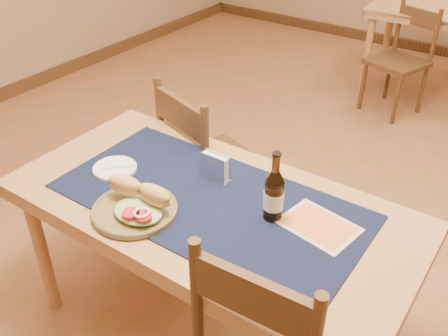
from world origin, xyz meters
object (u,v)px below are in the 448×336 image
Objects in this scene: main_table at (209,218)px; chair_main_far at (209,165)px; beer_bottle at (274,195)px; napkin_holder at (215,167)px; sandwich_plate at (137,205)px.

main_table is 1.65× the size of chair_main_far.
beer_bottle is (0.63, -0.45, 0.35)m from chair_main_far.
napkin_holder is at bearing 165.62° from beer_bottle.
chair_main_far is 0.85m from beer_bottle.
main_table is at bearing -53.19° from chair_main_far.
napkin_holder is at bearing -50.33° from chair_main_far.
sandwich_plate is 2.43× the size of napkin_holder.
sandwich_plate reaches higher than napkin_holder.
napkin_holder is (0.10, 0.35, 0.02)m from sandwich_plate.
beer_bottle is at bearing 32.03° from sandwich_plate.
main_table is 5.79× the size of beer_bottle.
napkin_holder is at bearing 117.57° from main_table.
main_table is at bearing -168.59° from beer_bottle.
beer_bottle is at bearing -14.38° from napkin_holder.
beer_bottle reaches higher than chair_main_far.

